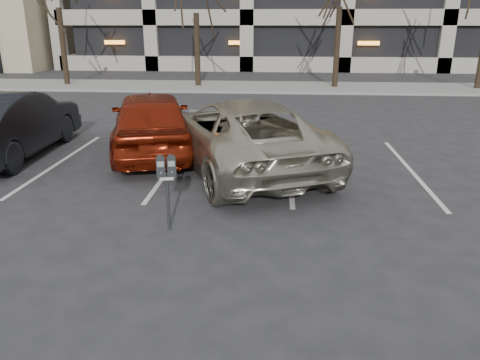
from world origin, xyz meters
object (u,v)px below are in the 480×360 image
Objects in this scene: car_red at (151,122)px; car_dark at (9,124)px; suv_silver at (242,134)px; parking_meter at (166,174)px.

car_dark is (-3.51, -0.50, -0.00)m from car_red.
car_red is (-2.42, 1.13, 0.02)m from suv_silver.
suv_silver is 5.96m from car_dark.
car_red is 3.55m from car_dark.
car_red reaches higher than suv_silver.
car_dark is (-4.97, 4.12, -0.13)m from parking_meter.
car_dark reaches higher than suv_silver.
suv_silver is (0.96, 3.49, -0.15)m from parking_meter.
car_dark is at bearing -29.20° from suv_silver.
car_dark reaches higher than parking_meter.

